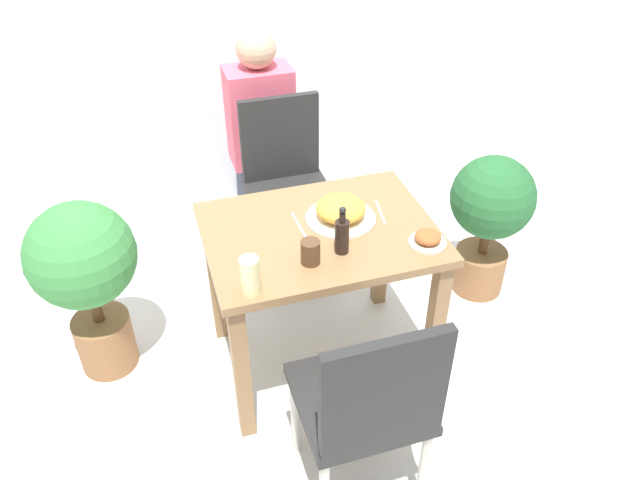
# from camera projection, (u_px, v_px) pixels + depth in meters

# --- Properties ---
(ground_plane) EXTENTS (16.00, 16.00, 0.00)m
(ground_plane) POSITION_uv_depth(u_px,v_px,m) (320.00, 357.00, 2.87)
(ground_plane) COLOR silver
(dining_table) EXTENTS (0.90, 0.68, 0.72)m
(dining_table) POSITION_uv_depth(u_px,v_px,m) (320.00, 256.00, 2.51)
(dining_table) COLOR olive
(dining_table) RESTS_ON ground_plane
(chair_near) EXTENTS (0.42, 0.42, 0.91)m
(chair_near) POSITION_uv_depth(u_px,v_px,m) (368.00, 403.00, 2.01)
(chair_near) COLOR black
(chair_near) RESTS_ON ground_plane
(chair_far) EXTENTS (0.42, 0.42, 0.91)m
(chair_far) POSITION_uv_depth(u_px,v_px,m) (287.00, 179.00, 3.13)
(chair_far) COLOR black
(chair_far) RESTS_ON ground_plane
(food_plate) EXTENTS (0.28, 0.28, 0.10)m
(food_plate) POSITION_uv_depth(u_px,v_px,m) (341.00, 211.00, 2.47)
(food_plate) COLOR beige
(food_plate) RESTS_ON dining_table
(side_plate) EXTENTS (0.14, 0.14, 0.06)m
(side_plate) POSITION_uv_depth(u_px,v_px,m) (428.00, 239.00, 2.35)
(side_plate) COLOR beige
(side_plate) RESTS_ON dining_table
(drink_cup) EXTENTS (0.07, 0.07, 0.09)m
(drink_cup) POSITION_uv_depth(u_px,v_px,m) (310.00, 252.00, 2.24)
(drink_cup) COLOR #4C331E
(drink_cup) RESTS_ON dining_table
(juice_glass) EXTENTS (0.07, 0.07, 0.14)m
(juice_glass) POSITION_uv_depth(u_px,v_px,m) (250.00, 276.00, 2.10)
(juice_glass) COLOR beige
(juice_glass) RESTS_ON dining_table
(sauce_bottle) EXTENTS (0.05, 0.05, 0.20)m
(sauce_bottle) POSITION_uv_depth(u_px,v_px,m) (342.00, 235.00, 2.28)
(sauce_bottle) COLOR black
(sauce_bottle) RESTS_ON dining_table
(fork_utensil) EXTENTS (0.02, 0.19, 0.00)m
(fork_utensil) POSITION_uv_depth(u_px,v_px,m) (299.00, 227.00, 2.45)
(fork_utensil) COLOR silver
(fork_utensil) RESTS_ON dining_table
(spoon_utensil) EXTENTS (0.04, 0.16, 0.00)m
(spoon_utensil) POSITION_uv_depth(u_px,v_px,m) (380.00, 212.00, 2.53)
(spoon_utensil) COLOR silver
(spoon_utensil) RESTS_ON dining_table
(potted_plant_left) EXTENTS (0.44, 0.44, 0.84)m
(potted_plant_left) POSITION_uv_depth(u_px,v_px,m) (85.00, 271.00, 2.53)
(potted_plant_left) COLOR brown
(potted_plant_left) RESTS_ON ground_plane
(potted_plant_right) EXTENTS (0.40, 0.40, 0.75)m
(potted_plant_right) POSITION_uv_depth(u_px,v_px,m) (490.00, 212.00, 2.99)
(potted_plant_right) COLOR brown
(potted_plant_right) RESTS_ON ground_plane
(person_figure) EXTENTS (0.34, 0.22, 1.17)m
(person_figure) POSITION_uv_depth(u_px,v_px,m) (262.00, 138.00, 3.36)
(person_figure) COLOR #2D3347
(person_figure) RESTS_ON ground_plane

